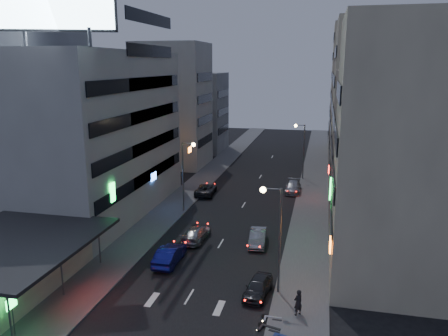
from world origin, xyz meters
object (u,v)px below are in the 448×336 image
(scooter_blue, at_px, (296,330))
(scooter_black_b, at_px, (282,321))
(road_car_silver, at_px, (196,233))
(scooter_silver_b, at_px, (282,310))
(parked_car_left, at_px, (206,189))
(parked_car_right_near, at_px, (258,287))
(parked_car_right_far, at_px, (293,187))
(road_car_blue, at_px, (170,255))
(parked_car_right_mid, at_px, (258,237))
(person, at_px, (298,302))

(scooter_blue, bearing_deg, scooter_black_b, 64.36)
(road_car_silver, relative_size, scooter_silver_b, 2.75)
(parked_car_left, bearing_deg, road_car_silver, 97.62)
(parked_car_right_near, xyz_separation_m, scooter_black_b, (2.14, -4.05, 0.05))
(parked_car_right_near, relative_size, parked_car_left, 0.79)
(parked_car_right_far, height_order, scooter_blue, parked_car_right_far)
(parked_car_right_near, distance_m, road_car_blue, 8.90)
(parked_car_right_mid, height_order, scooter_silver_b, parked_car_right_mid)
(parked_car_right_far, distance_m, scooter_silver_b, 30.16)
(person, bearing_deg, parked_car_right_near, -78.05)
(parked_car_right_mid, bearing_deg, scooter_blue, -76.88)
(parked_car_right_far, distance_m, person, 29.68)
(parked_car_right_near, relative_size, parked_car_right_far, 0.81)
(person, bearing_deg, scooter_blue, 48.28)
(parked_car_right_mid, height_order, parked_car_right_far, parked_car_right_far)
(parked_car_left, xyz_separation_m, parked_car_right_far, (11.02, 3.61, 0.01))
(parked_car_right_near, bearing_deg, scooter_black_b, -55.29)
(road_car_silver, bearing_deg, road_car_blue, 84.42)
(parked_car_left, relative_size, scooter_blue, 2.51)
(parked_car_right_far, xyz_separation_m, road_car_silver, (-7.95, -18.53, -0.02))
(scooter_blue, height_order, scooter_silver_b, scooter_blue)
(parked_car_right_mid, bearing_deg, scooter_black_b, -79.65)
(parked_car_right_near, distance_m, scooter_black_b, 4.58)
(parked_car_left, height_order, road_car_blue, road_car_blue)
(road_car_silver, distance_m, person, 15.20)
(scooter_blue, bearing_deg, parked_car_right_near, 45.56)
(parked_car_right_near, bearing_deg, parked_car_right_far, 95.75)
(road_car_silver, bearing_deg, parked_car_right_near, 132.19)
(parked_car_right_far, distance_m, road_car_silver, 20.16)
(road_car_blue, height_order, scooter_silver_b, road_car_blue)
(parked_car_right_mid, bearing_deg, road_car_silver, 178.70)
(parked_car_left, bearing_deg, scooter_black_b, 110.33)
(parked_car_right_near, distance_m, parked_car_right_mid, 9.36)
(parked_car_right_near, xyz_separation_m, parked_car_right_mid, (-1.43, 9.25, 0.03))
(parked_car_right_far, distance_m, road_car_blue, 25.38)
(parked_car_right_mid, relative_size, scooter_black_b, 2.14)
(parked_car_right_mid, distance_m, road_car_blue, 8.79)
(person, bearing_deg, parked_car_left, -105.29)
(person, relative_size, scooter_black_b, 0.92)
(scooter_black_b, relative_size, scooter_silver_b, 1.15)
(person, height_order, scooter_silver_b, person)
(parked_car_right_mid, distance_m, scooter_silver_b, 12.45)
(parked_car_right_far, bearing_deg, scooter_blue, -86.92)
(parked_car_right_mid, relative_size, parked_car_left, 0.85)
(scooter_black_b, bearing_deg, parked_car_left, 39.32)
(scooter_silver_b, bearing_deg, parked_car_right_far, 3.56)
(scooter_black_b, bearing_deg, parked_car_right_near, 42.80)
(parked_car_left, bearing_deg, parked_car_right_mid, 117.81)
(road_car_blue, height_order, person, person)
(parked_car_left, height_order, parked_car_right_far, parked_car_right_far)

